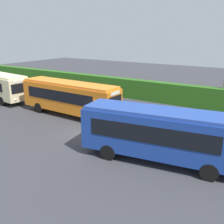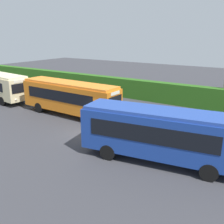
# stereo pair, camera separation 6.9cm
# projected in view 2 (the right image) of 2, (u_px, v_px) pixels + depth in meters

# --- Properties ---
(ground_plane) EXTENTS (98.25, 98.25, 0.00)m
(ground_plane) POSITION_uv_depth(u_px,v_px,m) (91.00, 134.00, 20.73)
(ground_plane) COLOR #38383D
(bus_orange) EXTENTS (10.64, 2.55, 3.25)m
(bus_orange) POSITION_uv_depth(u_px,v_px,m) (69.00, 97.00, 24.78)
(bus_orange) COLOR orange
(bus_orange) RESTS_ON ground_plane
(bus_blue) EXTENTS (9.96, 3.92, 3.29)m
(bus_blue) POSITION_uv_depth(u_px,v_px,m) (161.00, 133.00, 15.71)
(bus_blue) COLOR navy
(bus_blue) RESTS_ON ground_plane
(person_center) EXTENTS (0.49, 0.29, 1.79)m
(person_center) POSITION_uv_depth(u_px,v_px,m) (92.00, 102.00, 26.64)
(person_center) COLOR maroon
(person_center) RESTS_ON ground_plane
(hedge_row) EXTENTS (61.12, 1.13, 2.30)m
(hedge_row) POSITION_uv_depth(u_px,v_px,m) (156.00, 92.00, 30.22)
(hedge_row) COLOR #2C621A
(hedge_row) RESTS_ON ground_plane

